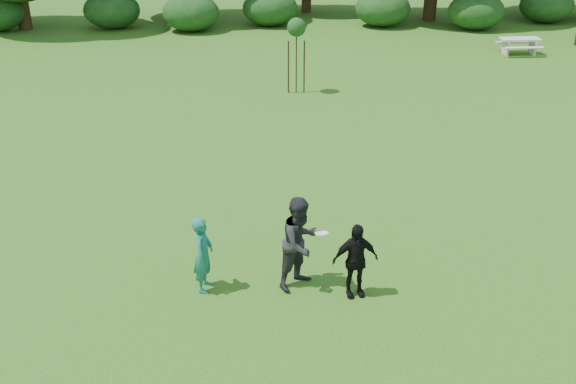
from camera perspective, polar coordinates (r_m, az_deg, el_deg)
name	(u,v)px	position (r m, az deg, el deg)	size (l,w,h in m)	color
ground	(298,313)	(12.32, 0.94, -10.73)	(120.00, 120.00, 0.00)	#19470C
player_teal	(203,254)	(12.67, -7.55, -5.50)	(0.58, 0.38, 1.59)	#186E58
player_grey	(301,243)	(12.61, 1.12, -4.52)	(0.94, 0.73, 1.93)	#242426
player_black	(355,260)	(12.47, 5.99, -6.06)	(0.91, 0.38, 1.56)	black
frisbee	(322,233)	(12.28, 3.02, -3.68)	(0.27, 0.27, 0.08)	white
sapling	(297,29)	(24.53, 0.76, 14.25)	(0.70, 0.70, 2.85)	#3E2B18
picnic_table	(520,43)	(32.79, 19.90, 12.33)	(1.80, 1.48, 0.76)	beige
hillside	(248,57)	(80.66, -3.55, 11.92)	(150.00, 72.00, 52.00)	olive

